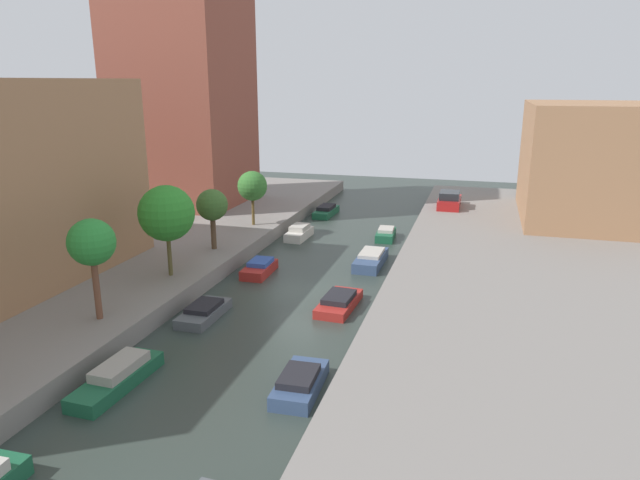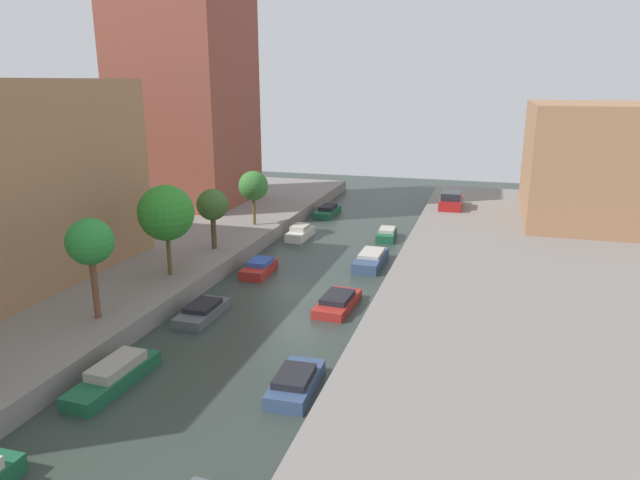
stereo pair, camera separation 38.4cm
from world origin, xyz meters
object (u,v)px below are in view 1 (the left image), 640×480
(moored_boat_left_1, at_px, (118,377))
(moored_boat_left_3, at_px, (259,268))
(apartment_tower_far, at_px, (182,73))
(street_tree_3, at_px, (212,206))
(moored_boat_right_4, at_px, (386,234))
(street_tree_2, at_px, (166,213))
(moored_boat_left_2, at_px, (204,312))
(street_tree_4, at_px, (252,186))
(moored_boat_right_2, at_px, (339,302))
(low_block_right, at_px, (591,162))
(parked_car, at_px, (449,201))
(moored_boat_right_3, at_px, (371,259))
(moored_boat_left_4, at_px, (299,233))
(moored_boat_right_1, at_px, (300,383))
(moored_boat_left_5, at_px, (326,211))
(street_tree_1, at_px, (92,243))

(moored_boat_left_1, relative_size, moored_boat_left_3, 1.44)
(apartment_tower_far, height_order, street_tree_3, apartment_tower_far)
(moored_boat_right_4, bearing_deg, street_tree_2, -124.00)
(moored_boat_left_3, bearing_deg, moored_boat_left_2, -91.20)
(street_tree_4, bearing_deg, street_tree_3, -90.00)
(moored_boat_right_2, bearing_deg, low_block_right, 55.07)
(parked_car, height_order, moored_boat_right_3, parked_car)
(moored_boat_right_2, bearing_deg, moored_boat_left_1, -121.89)
(apartment_tower_far, height_order, moored_boat_right_3, apartment_tower_far)
(moored_boat_right_3, xyz_separation_m, moored_boat_right_4, (-0.14, 6.71, -0.03))
(street_tree_4, xyz_separation_m, parked_car, (14.14, 10.64, -2.42))
(street_tree_3, bearing_deg, moored_boat_left_3, -19.05)
(street_tree_4, xyz_separation_m, moored_boat_left_4, (3.50, 0.63, -3.58))
(moored_boat_right_2, bearing_deg, moored_boat_right_1, -85.95)
(apartment_tower_far, bearing_deg, moored_boat_right_4, -12.78)
(apartment_tower_far, xyz_separation_m, street_tree_2, (9.06, -19.05, -7.79))
(moored_boat_left_3, bearing_deg, street_tree_2, -130.78)
(parked_car, relative_size, moored_boat_right_4, 1.35)
(moored_boat_left_1, height_order, moored_boat_left_4, moored_boat_left_4)
(street_tree_4, distance_m, moored_boat_right_3, 11.57)
(moored_boat_left_5, relative_size, moored_boat_right_1, 1.13)
(low_block_right, distance_m, moored_boat_right_1, 33.97)
(moored_boat_right_2, bearing_deg, moored_boat_left_2, -153.10)
(moored_boat_right_1, bearing_deg, moored_boat_left_1, -167.05)
(moored_boat_left_2, relative_size, moored_boat_left_5, 0.90)
(moored_boat_left_2, bearing_deg, moored_boat_right_3, 59.31)
(moored_boat_left_3, bearing_deg, moored_boat_right_1, -62.04)
(moored_boat_left_1, xyz_separation_m, moored_boat_right_1, (7.07, 1.63, -0.04))
(apartment_tower_far, distance_m, moored_boat_right_3, 25.14)
(moored_boat_left_2, height_order, moored_boat_right_1, moored_boat_right_1)
(parked_car, bearing_deg, low_block_right, -6.52)
(street_tree_2, relative_size, moored_boat_right_4, 1.67)
(street_tree_3, height_order, moored_boat_right_2, street_tree_3)
(street_tree_1, relative_size, parked_car, 1.14)
(parked_car, relative_size, moored_boat_left_1, 0.91)
(moored_boat_left_1, bearing_deg, street_tree_4, 98.65)
(moored_boat_left_3, xyz_separation_m, moored_boat_right_1, (6.79, -12.80, -0.00))
(street_tree_1, relative_size, street_tree_2, 0.92)
(moored_boat_left_1, xyz_separation_m, moored_boat_right_2, (6.45, 10.37, -0.08))
(street_tree_2, distance_m, moored_boat_left_5, 21.90)
(apartment_tower_far, distance_m, parked_car, 25.90)
(street_tree_2, bearing_deg, apartment_tower_far, 115.43)
(street_tree_4, distance_m, moored_boat_right_4, 10.85)
(moored_boat_left_2, distance_m, moored_boat_right_3, 12.80)
(moored_boat_left_1, bearing_deg, low_block_right, 56.03)
(parked_car, distance_m, moored_boat_left_4, 14.65)
(street_tree_4, height_order, moored_boat_left_2, street_tree_4)
(moored_boat_left_5, xyz_separation_m, moored_boat_right_2, (6.47, -20.97, -0.05))
(street_tree_2, xyz_separation_m, moored_boat_right_2, (9.88, 0.24, -4.29))
(apartment_tower_far, bearing_deg, moored_boat_left_2, -60.20)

